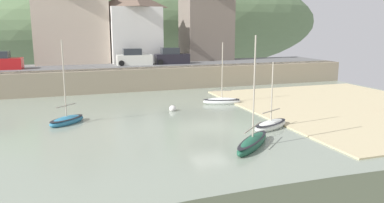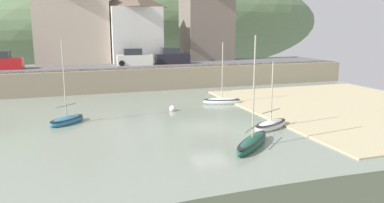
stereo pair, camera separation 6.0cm
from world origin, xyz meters
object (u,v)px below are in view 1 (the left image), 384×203
Objects in this scene: parked_car_end_of_row at (172,57)px; mooring_buoy at (173,109)px; parked_car_by_wall at (134,58)px; rowboat_small_beached at (222,101)px; sailboat_nearest_shore at (67,120)px; parked_car_near_slipway at (1,62)px; waterfront_building_left at (71,20)px; sailboat_white_hull at (252,142)px; waterfront_building_right at (206,16)px; waterfront_building_centre at (134,26)px; sailboat_blue_trim at (271,125)px.

parked_car_end_of_row is 7.34× the size of mooring_buoy.
mooring_buoy is (0.38, -14.96, -3.03)m from parked_car_by_wall.
rowboat_small_beached is 1.35× the size of parked_car_end_of_row.
parked_car_near_slipway is (-6.12, 16.56, 2.94)m from sailboat_nearest_shore.
sailboat_nearest_shore is at bearing -93.64° from waterfront_building_left.
sailboat_nearest_shore is 13.79m from sailboat_white_hull.
sailboat_white_hull reaches higher than parked_car_near_slipway.
sailboat_nearest_shore reaches higher than parked_car_near_slipway.
sailboat_white_hull reaches higher than parked_car_by_wall.
waterfront_building_right is 12.76m from parked_car_by_wall.
waterfront_building_right is at bearing -0.00° from waterfront_building_centre.
waterfront_building_right is at bearing 61.80° from mooring_buoy.
rowboat_small_beached is at bearing -106.53° from waterfront_building_right.
waterfront_building_right is 2.74× the size of parked_car_end_of_row.
parked_car_by_wall is 1.00× the size of parked_car_end_of_row.
parked_car_near_slipway reaches higher than mooring_buoy.
sailboat_white_hull is 1.59× the size of parked_car_end_of_row.
sailboat_white_hull is (-3.35, -12.28, 0.03)m from rowboat_small_beached.
waterfront_building_right reaches higher than sailboat_blue_trim.
mooring_buoy is at bearing -40.80° from parked_car_near_slipway.
waterfront_building_centre is at bearing 48.55° from sailboat_white_hull.
sailboat_white_hull is at bearing -81.11° from mooring_buoy.
sailboat_white_hull is 1.58× the size of parked_car_near_slipway.
waterfront_building_right is 20.51m from rowboat_small_beached.
waterfront_building_centre is 0.77× the size of waterfront_building_right.
waterfront_building_right is at bearing 87.72° from rowboat_small_beached.
waterfront_building_left is 1.17× the size of waterfront_building_centre.
waterfront_building_left reaches higher than waterfront_building_centre.
mooring_buoy is (8.46, 1.60, -0.09)m from sailboat_nearest_shore.
mooring_buoy is (-4.89, 7.58, -0.08)m from sailboat_blue_trim.
parked_car_near_slipway is at bearing 103.29° from sailboat_blue_trim.
parked_car_by_wall is at bearing 91.47° from mooring_buoy.
mooring_buoy is (-0.53, -19.46, -6.72)m from waterfront_building_centre.
rowboat_small_beached reaches higher than mooring_buoy.
waterfront_building_right reaches higher than parked_car_end_of_row.
parked_car_near_slipway and parked_car_end_of_row have the same top height.
parked_car_near_slipway is 18.82m from parked_car_end_of_row.
rowboat_small_beached is at bearing -56.09° from waterfront_building_left.
sailboat_white_hull is at bearing -87.79° from waterfront_building_centre.
parked_car_end_of_row is at bearing 64.12° from sailboat_blue_trim.
parked_car_by_wall is 7.31× the size of mooring_buoy.
parked_car_near_slipway is (-19.46, 22.54, 2.95)m from sailboat_blue_trim.
waterfront_building_right is 23.52m from mooring_buoy.
sailboat_nearest_shore is at bearing -169.27° from mooring_buoy.
waterfront_building_left reaches higher than parked_car_near_slipway.
sailboat_nearest_shore is (-8.99, -21.06, -6.62)m from waterfront_building_centre.
rowboat_small_beached reaches higher than sailboat_blue_trim.
waterfront_building_centre is 19.80m from rowboat_small_beached.
rowboat_small_beached is 0.92× the size of sailboat_nearest_shore.
waterfront_building_centre is 1.32× the size of sailboat_white_hull.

